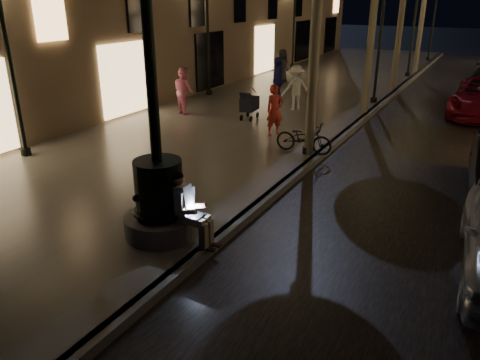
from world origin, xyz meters
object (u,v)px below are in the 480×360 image
Objects in this scene: stroller at (249,104)px; pedestrian_blue at (278,81)px; lamp_curb_c at (415,20)px; lamp_left_c at (294,17)px; pedestrian_dark at (283,66)px; pedestrian_red at (275,110)px; seated_man_laptop at (187,206)px; bicycle at (304,138)px; lamp_left_b at (208,26)px; lamp_curb_b at (381,28)px; pedestrian_white at (296,88)px; pedestrian_pink at (184,90)px; lamp_curb_a at (313,46)px; lamp_curb_d at (434,15)px; lamp_left_a at (7,46)px; fountain_lamppost at (159,185)px.

pedestrian_blue is (-0.24, 3.03, 0.38)m from stroller.
lamp_curb_c is 11.01m from pedestrian_blue.
lamp_left_c is at bearing 180.00° from lamp_curb_c.
pedestrian_dark is at bearing 100.17° from stroller.
pedestrian_blue is at bearing 60.79° from pedestrian_red.
seated_man_laptop is 6.03m from bicycle.
pedestrian_red is 0.98× the size of pedestrian_dark.
seated_man_laptop is at bearing -59.70° from lamp_left_b.
lamp_curb_b is 4.40m from pedestrian_white.
pedestrian_pink is 6.40m from bicycle.
stroller is 2.23m from pedestrian_red.
lamp_curb_a is 1.00× the size of lamp_curb_b.
pedestrian_red is 4.88m from pedestrian_blue.
lamp_curb_d is at bearing 89.83° from seated_man_laptop.
lamp_left_a is at bearing 174.92° from pedestrian_dark.
lamp_left_b is (-7.10, -2.00, 0.00)m from lamp_curb_b.
lamp_curb_a is 6.86m from pedestrian_pink.
bicycle is at bearing -90.97° from lamp_curb_b.
lamp_curb_b is at bearing -90.00° from lamp_curb_d.
pedestrian_white is at bearing 22.79° from bicycle.
lamp_curb_b is 1.00× the size of lamp_left_c.
lamp_left_b reaches higher than pedestrian_blue.
lamp_curb_a is (0.09, 6.00, 2.31)m from seated_man_laptop.
lamp_left_b is 5.47m from pedestrian_dark.
pedestrian_red is 0.93× the size of pedestrian_pink.
bicycle is at bearing 30.02° from lamp_left_a.
lamp_curb_b is at bearing -113.28° from pedestrian_pink.
pedestrian_dark is (-1.93, 4.96, -0.12)m from pedestrian_blue.
lamp_curb_b is at bearing 87.14° from fountain_lamppost.
stroller is 0.69× the size of pedestrian_dark.
stroller is at bearing 27.86° from pedestrian_white.
lamp_curb_d is at bearing 75.77° from lamp_left_a.
fountain_lamppost is at bearing -61.93° from lamp_left_b.
seated_man_laptop is 0.77× the size of pedestrian_white.
lamp_curb_a is (0.70, 6.00, 2.02)m from fountain_lamppost.
bicycle is at bearing 169.51° from lamp_curb_a.
pedestrian_dark is at bearing -69.45° from pedestrian_pink.
pedestrian_red is (-1.57, 7.31, 0.10)m from seated_man_laptop.
lamp_left_c is (-7.10, 16.00, 0.00)m from lamp_curb_a.
pedestrian_pink is at bearing -85.49° from lamp_left_c.
stroller is (3.77, 6.76, -2.45)m from lamp_left_a.
lamp_left_a is 2.86× the size of bicycle.
fountain_lamppost is 1.08× the size of lamp_curb_c.
lamp_left_c is 2.84× the size of pedestrian_dark.
lamp_curb_d is at bearing 90.00° from lamp_curb_a.
pedestrian_blue is (-3.58, -18.21, -2.07)m from lamp_curb_d.
pedestrian_red is at bearing 102.12° from seated_man_laptop.
lamp_left_a is 10.61m from pedestrian_blue.
pedestrian_pink is (-6.03, -21.54, -2.15)m from lamp_curb_d.
pedestrian_pink is at bearing 65.59° from bicycle.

